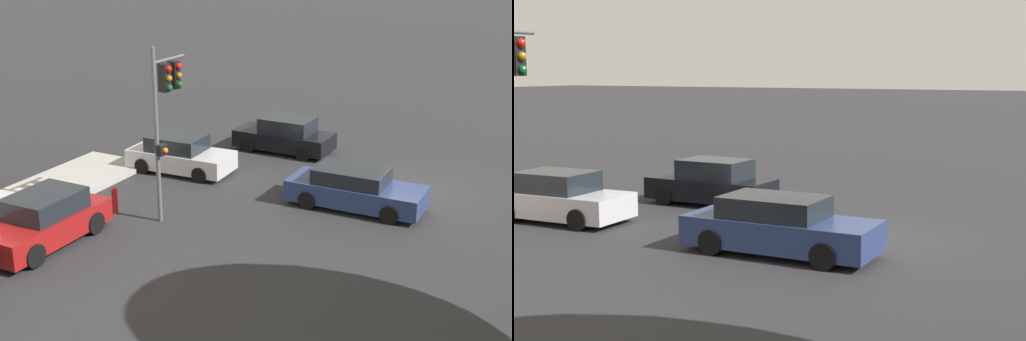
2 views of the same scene
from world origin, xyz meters
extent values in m
plane|color=#28282B|center=(0.00, 0.00, 0.00)|extent=(300.00, 300.00, 0.00)
cylinder|color=#515456|center=(6.70, 6.54, 2.89)|extent=(0.14, 0.14, 5.77)
cylinder|color=#515456|center=(6.67, 5.75, 5.27)|extent=(0.17, 1.57, 0.10)
cube|color=black|center=(6.68, 6.01, 4.72)|extent=(0.31, 0.31, 0.90)
sphere|color=red|center=(6.49, 6.02, 5.02)|extent=(0.20, 0.20, 0.20)
sphere|color=#99660F|center=(6.49, 6.02, 4.72)|extent=(0.20, 0.20, 0.20)
sphere|color=#0F511E|center=(6.49, 6.02, 4.42)|extent=(0.20, 0.20, 0.20)
cube|color=black|center=(6.66, 5.49, 4.72)|extent=(0.31, 0.31, 0.90)
sphere|color=red|center=(6.47, 5.50, 5.02)|extent=(0.20, 0.20, 0.20)
sphere|color=#99660F|center=(6.47, 5.50, 4.72)|extent=(0.20, 0.20, 0.20)
sphere|color=#0F511E|center=(6.47, 5.50, 4.42)|extent=(0.20, 0.20, 0.20)
cube|color=black|center=(6.53, 6.54, 2.50)|extent=(0.24, 0.36, 0.35)
sphere|color=orange|center=(6.39, 6.55, 2.50)|extent=(0.18, 0.18, 0.18)
cube|color=black|center=(6.37, -2.24, 0.53)|extent=(4.19, 1.79, 0.70)
cube|color=black|center=(6.20, -2.24, 1.20)|extent=(2.18, 1.56, 0.63)
cylinder|color=black|center=(7.67, -1.42, 0.33)|extent=(0.66, 0.22, 0.66)
cylinder|color=black|center=(7.66, -3.08, 0.33)|extent=(0.66, 0.22, 0.66)
cylinder|color=black|center=(5.07, -1.41, 0.33)|extent=(0.66, 0.22, 0.66)
cylinder|color=black|center=(5.07, -3.07, 0.33)|extent=(0.66, 0.22, 0.66)
cube|color=navy|center=(1.39, 2.43, 0.53)|extent=(4.73, 1.88, 0.72)
cube|color=black|center=(1.58, 2.43, 1.15)|extent=(2.47, 1.63, 0.51)
cylinder|color=black|center=(-0.05, 1.56, 0.32)|extent=(0.64, 0.23, 0.63)
cylinder|color=black|center=(-0.08, 3.26, 0.32)|extent=(0.64, 0.23, 0.63)
cylinder|color=black|center=(2.86, 1.60, 0.32)|extent=(0.64, 0.23, 0.63)
cylinder|color=black|center=(2.83, 3.30, 0.32)|extent=(0.64, 0.23, 0.63)
cube|color=#B7B7BC|center=(8.82, 2.04, 0.52)|extent=(4.20, 2.00, 0.71)
cube|color=black|center=(8.99, 2.05, 1.17)|extent=(2.22, 1.68, 0.59)
cylinder|color=black|center=(7.59, 1.14, 0.31)|extent=(0.63, 0.25, 0.62)
cylinder|color=black|center=(7.50, 2.81, 0.31)|extent=(0.63, 0.25, 0.62)
cylinder|color=black|center=(10.14, 1.28, 0.31)|extent=(0.63, 0.25, 0.62)
cylinder|color=black|center=(10.05, 2.95, 0.31)|extent=(0.63, 0.25, 0.62)
cube|color=maroon|center=(8.85, 9.66, 0.58)|extent=(1.90, 4.28, 0.76)
cube|color=black|center=(8.85, 9.49, 1.28)|extent=(1.67, 2.22, 0.64)
cylinder|color=black|center=(7.96, 10.99, 0.36)|extent=(0.22, 0.72, 0.72)
cylinder|color=black|center=(7.95, 8.34, 0.36)|extent=(0.22, 0.72, 0.72)
cylinder|color=black|center=(9.74, 8.34, 0.36)|extent=(0.22, 0.72, 0.72)
cylinder|color=red|center=(8.47, 6.67, 0.38)|extent=(0.20, 0.20, 0.75)
sphere|color=red|center=(8.47, 6.67, 0.81)|extent=(0.22, 0.22, 0.22)
camera|label=1|loc=(-6.18, 24.34, 9.37)|focal=50.00mm
camera|label=2|loc=(-6.20, 17.38, 4.39)|focal=50.00mm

